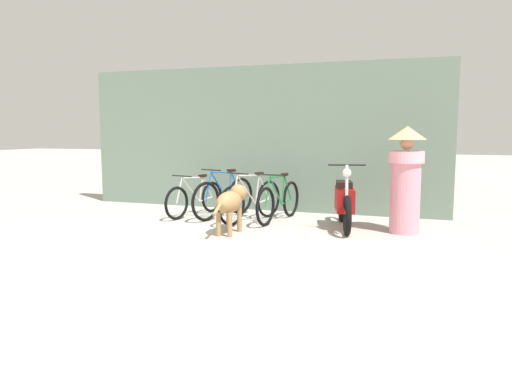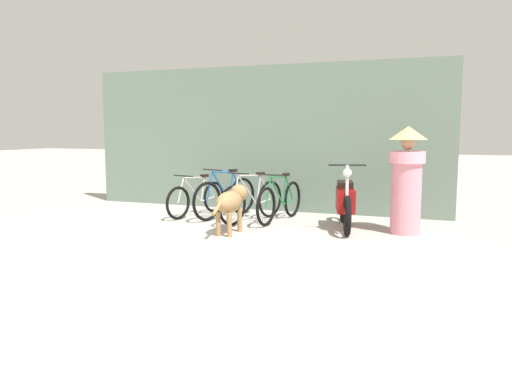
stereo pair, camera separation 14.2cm
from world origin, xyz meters
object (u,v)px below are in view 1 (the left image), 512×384
at_px(motorcycle, 344,202).
at_px(stray_dog, 231,202).
at_px(bicycle_0, 195,199).
at_px(person_in_robes, 406,176).
at_px(bicycle_1, 224,198).
at_px(bicycle_2, 251,201).
at_px(bicycle_3, 279,201).

xyz_separation_m(motorcycle, stray_dog, (-1.61, -0.96, 0.06)).
distance_m(bicycle_0, person_in_robes, 3.85).
bearing_deg(bicycle_1, bicycle_2, 91.06).
bearing_deg(person_in_robes, stray_dog, -1.34).
bearing_deg(bicycle_2, bicycle_0, -80.20).
relative_size(bicycle_1, bicycle_3, 0.93).
relative_size(bicycle_3, motorcycle, 0.96).
bearing_deg(bicycle_2, bicycle_3, 129.47).
xyz_separation_m(bicycle_1, stray_dog, (0.65, -1.24, 0.12)).
bearing_deg(stray_dog, person_in_robes, -72.08).
bearing_deg(stray_dog, bicycle_1, 26.50).
distance_m(motorcycle, stray_dog, 1.87).
relative_size(bicycle_3, person_in_robes, 1.03).
relative_size(bicycle_1, bicycle_2, 0.96).
distance_m(bicycle_0, stray_dog, 1.75).
distance_m(bicycle_2, stray_dog, 1.06).
relative_size(bicycle_1, motorcycle, 0.89).
bearing_deg(bicycle_1, stray_dog, 46.29).
relative_size(stray_dog, person_in_robes, 0.75).
distance_m(motorcycle, person_in_robes, 1.06).
relative_size(bicycle_0, bicycle_2, 0.95).
bearing_deg(bicycle_3, bicycle_2, -60.68).
relative_size(bicycle_2, stray_dog, 1.34).
xyz_separation_m(bicycle_0, motorcycle, (2.84, -0.26, 0.11)).
xyz_separation_m(bicycle_0, stray_dog, (1.23, -1.23, 0.17)).
height_order(bicycle_0, bicycle_2, bicycle_2).
height_order(bicycle_2, stray_dog, bicycle_2).
distance_m(bicycle_0, bicycle_2, 1.20).
bearing_deg(bicycle_3, bicycle_0, -81.83).
height_order(bicycle_2, bicycle_3, bicycle_2).
xyz_separation_m(bicycle_2, bicycle_3, (0.46, 0.18, -0.01)).
bearing_deg(person_in_robes, bicycle_0, -25.57).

